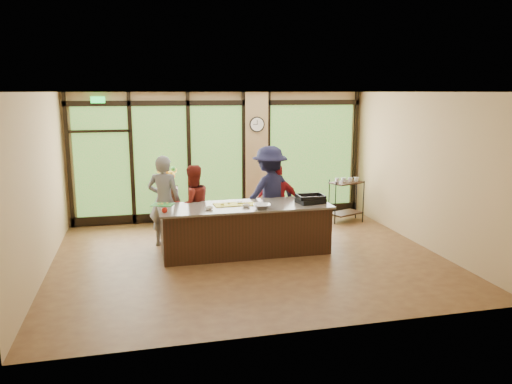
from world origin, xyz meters
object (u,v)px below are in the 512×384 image
island_base (245,230)px  cook_left (164,201)px  roasting_pan (310,201)px  cook_right (270,193)px  flower_stand (169,207)px  bar_cart (346,195)px

island_base → cook_left: cook_left is taller
roasting_pan → island_base: bearing=166.4°
cook_left → roasting_pan: bearing=-175.3°
cook_left → cook_right: 2.13m
island_base → cook_left: (-1.45, 0.78, 0.46)m
island_base → flower_stand: size_ratio=3.49×
cook_right → bar_cart: (2.12, 0.98, -0.34)m
bar_cart → island_base: bearing=-170.7°
roasting_pan → bar_cart: (1.54, 1.83, -0.34)m
island_base → roasting_pan: roasting_pan is taller
cook_right → cook_left: bearing=-18.9°
roasting_pan → flower_stand: (-2.54, 2.40, -0.52)m
island_base → cook_right: bearing=48.0°
cook_right → bar_cart: size_ratio=1.85×
cook_left → bar_cart: bearing=-144.7°
roasting_pan → bar_cart: bearing=40.8°
cook_left → flower_stand: cook_left is taller
bar_cart → roasting_pan: bearing=-152.6°
bar_cart → cook_left: bearing=170.2°
island_base → bar_cart: bearing=31.7°
roasting_pan → flower_stand: 3.53m
cook_left → flower_stand: bearing=-73.6°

